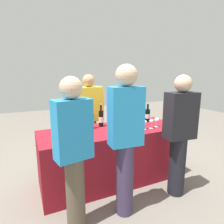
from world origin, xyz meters
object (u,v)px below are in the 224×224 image
object	(u,v)px
wine_bottle_7	(148,115)
wine_glass_4	(157,121)
wine_glass_3	(152,121)
wine_bottle_1	(72,123)
wine_bottle_6	(142,117)
guest_0	(74,150)
wine_glass_0	(65,133)
wine_glass_1	(126,123)
wine_glass_2	(145,123)
wine_bottle_3	(101,118)
guest_1	(125,135)
wine_bottle_2	(91,121)
wine_bottle_5	(136,118)
guest_2	(179,132)
wine_bottle_0	(63,125)
wine_bottle_4	(115,118)
server_pouring	(89,117)

from	to	relation	value
wine_bottle_7	wine_glass_4	xyz separation A→B (m)	(-0.06, -0.32, -0.01)
wine_bottle_7	wine_glass_3	world-z (taller)	wine_bottle_7
wine_bottle_1	wine_bottle_6	distance (m)	1.10
wine_bottle_1	guest_0	bearing A→B (deg)	-102.32
wine_glass_0	wine_glass_1	world-z (taller)	wine_glass_1
wine_glass_2	wine_glass_3	distance (m)	0.12
wine_bottle_3	guest_0	xyz separation A→B (m)	(-0.63, -0.88, -0.05)
wine_bottle_1	guest_1	distance (m)	0.89
wine_bottle_1	wine_glass_2	size ratio (longest dim) A/B	2.40
wine_bottle_2	wine_glass_1	size ratio (longest dim) A/B	2.27
wine_bottle_5	wine_bottle_7	size ratio (longest dim) A/B	1.01
wine_glass_0	guest_2	world-z (taller)	guest_2
wine_glass_2	guest_2	distance (m)	0.51
wine_glass_2	wine_glass_3	xyz separation A→B (m)	(0.12, -0.00, 0.01)
wine_bottle_6	wine_glass_3	bearing A→B (deg)	-93.83
guest_1	guest_0	bearing A→B (deg)	-177.25
wine_bottle_0	wine_glass_4	bearing A→B (deg)	-12.63
wine_bottle_5	wine_glass_2	bearing A→B (deg)	-97.24
wine_bottle_5	wine_glass_4	xyz separation A→B (m)	(0.20, -0.25, -0.01)
wine_bottle_1	guest_2	size ratio (longest dim) A/B	0.21
wine_bottle_5	guest_1	distance (m)	1.00
wine_bottle_4	guest_1	bearing A→B (deg)	-109.12
wine_bottle_1	wine_bottle_5	xyz separation A→B (m)	(1.00, -0.03, -0.01)
wine_bottle_7	wine_glass_1	bearing A→B (deg)	-154.70
wine_glass_1	wine_glass_2	size ratio (longest dim) A/B	1.05
wine_bottle_2	guest_2	bearing A→B (deg)	-43.22
server_pouring	wine_bottle_3	bearing A→B (deg)	89.62
wine_bottle_0	wine_glass_0	xyz separation A→B (m)	(-0.03, -0.32, -0.01)
wine_bottle_7	wine_bottle_0	bearing A→B (deg)	-178.95
wine_glass_0	wine_glass_3	xyz separation A→B (m)	(1.24, -0.01, 0.01)
wine_glass_1	guest_1	world-z (taller)	guest_1
wine_bottle_2	guest_1	xyz separation A→B (m)	(0.09, -0.85, 0.03)
guest_2	guest_1	bearing A→B (deg)	-172.56
wine_glass_0	guest_2	distance (m)	1.40
guest_2	wine_bottle_0	bearing A→B (deg)	153.08
wine_glass_0	guest_0	world-z (taller)	guest_0
guest_0	guest_1	distance (m)	0.55
wine_glass_3	guest_2	world-z (taller)	guest_2
wine_bottle_7	wine_bottle_4	bearing A→B (deg)	179.75
wine_bottle_0	wine_bottle_5	bearing A→B (deg)	-2.35
wine_glass_0	guest_1	world-z (taller)	guest_1
wine_bottle_7	guest_1	xyz separation A→B (m)	(-0.88, -0.86, 0.04)
wine_bottle_0	wine_bottle_1	world-z (taller)	wine_bottle_1
wine_bottle_1	wine_glass_1	distance (m)	0.74
wine_bottle_6	server_pouring	bearing A→B (deg)	138.06
wine_glass_1	wine_glass_3	distance (m)	0.38
wine_bottle_2	wine_bottle_4	xyz separation A→B (m)	(0.39, 0.01, 0.00)
wine_bottle_6	wine_bottle_0	bearing A→B (deg)	177.23
wine_bottle_5	guest_0	distance (m)	1.40
wine_glass_3	guest_0	world-z (taller)	guest_0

